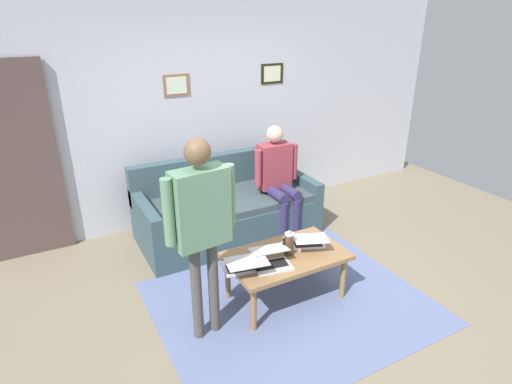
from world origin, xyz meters
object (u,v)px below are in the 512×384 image
(laptop_center, at_px, (271,260))
(person_standing, at_px, (201,217))
(french_press, at_px, (289,244))
(person_seated, at_px, (278,175))
(interior_door, at_px, (15,164))
(laptop_right, at_px, (244,265))
(laptop_left, at_px, (308,241))
(coffee_table, at_px, (286,259))
(couch, at_px, (226,211))

(laptop_center, relative_size, person_standing, 0.22)
(french_press, bearing_deg, person_seated, -116.58)
(laptop_center, xyz_separation_m, person_seated, (-0.80, -1.23, 0.22))
(interior_door, bearing_deg, laptop_right, 127.58)
(person_standing, bearing_deg, laptop_center, -179.03)
(interior_door, relative_size, laptop_center, 5.62)
(laptop_right, bearing_deg, laptop_left, -174.40)
(interior_door, distance_m, coffee_table, 2.87)
(coffee_table, relative_size, laptop_center, 2.89)
(laptop_left, xyz_separation_m, person_seated, (-0.34, -1.12, 0.22))
(person_seated, bearing_deg, couch, -22.37)
(laptop_left, relative_size, laptop_center, 1.21)
(interior_door, height_order, person_standing, interior_door)
(coffee_table, relative_size, person_seated, 0.82)
(laptop_right, bearing_deg, person_standing, 7.79)
(couch, height_order, coffee_table, couch)
(laptop_right, xyz_separation_m, french_press, (-0.46, -0.03, 0.06))
(person_seated, bearing_deg, french_press, 63.42)
(coffee_table, distance_m, person_seated, 1.33)
(person_standing, distance_m, person_seated, 1.90)
(interior_door, xyz_separation_m, laptop_right, (-1.55, 2.02, -0.52))
(coffee_table, relative_size, laptop_left, 2.40)
(laptop_left, height_order, french_press, french_press)
(laptop_right, xyz_separation_m, person_standing, (0.37, 0.05, 0.55))
(laptop_right, distance_m, french_press, 0.46)
(coffee_table, relative_size, laptop_right, 2.58)
(interior_door, height_order, laptop_center, interior_door)
(interior_door, distance_m, person_standing, 2.38)
(coffee_table, distance_m, french_press, 0.16)
(laptop_left, distance_m, french_press, 0.25)
(laptop_right, bearing_deg, person_seated, -131.13)
(interior_door, relative_size, laptop_left, 4.66)
(coffee_table, bearing_deg, interior_door, -44.73)
(couch, bearing_deg, laptop_left, 98.90)
(interior_door, height_order, coffee_table, interior_door)
(laptop_center, bearing_deg, person_seated, -123.09)
(couch, distance_m, person_standing, 1.86)
(laptop_right, bearing_deg, french_press, -176.38)
(laptop_left, height_order, laptop_right, laptop_left)
(interior_door, height_order, couch, interior_door)
(interior_door, bearing_deg, coffee_table, 135.27)
(interior_door, bearing_deg, person_standing, 119.73)
(coffee_table, bearing_deg, couch, -91.81)
(interior_door, distance_m, person_seated, 2.73)
(person_standing, bearing_deg, interior_door, -60.27)
(coffee_table, bearing_deg, laptop_left, -174.40)
(couch, height_order, laptop_right, couch)
(couch, xyz_separation_m, laptop_left, (-0.21, 1.35, 0.20))
(laptop_left, bearing_deg, coffee_table, 5.60)
(french_press, xyz_separation_m, person_standing, (0.83, 0.08, 0.49))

